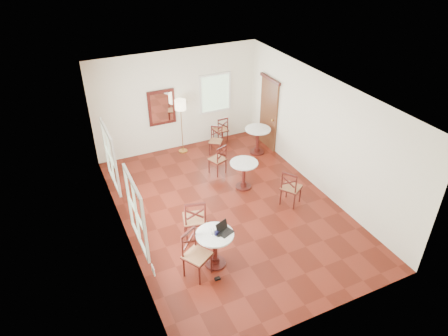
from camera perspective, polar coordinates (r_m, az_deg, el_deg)
name	(u,v)px	position (r m, az deg, el deg)	size (l,w,h in m)	color
ground	(229,208)	(10.04, 0.73, -5.67)	(7.00, 7.00, 0.00)	#621B10
room_shell	(222,136)	(9.20, -0.27, 4.54)	(5.02, 7.02, 3.01)	white
cafe_table_near	(215,246)	(8.30, -1.27, -10.80)	(0.76, 0.76, 0.81)	#471611
cafe_table_mid	(244,172)	(10.53, 2.78, -0.57)	(0.72, 0.72, 0.76)	#471611
cafe_table_back	(257,138)	(12.14, 4.70, 4.21)	(0.75, 0.75, 0.80)	#471611
chair_near_a	(195,219)	(8.88, -4.13, -7.13)	(0.61, 0.61, 1.09)	#471611
chair_near_b	(196,255)	(8.11, -3.93, -11.98)	(0.65, 0.65, 1.03)	#471611
chair_mid_a	(218,159)	(11.13, -0.84, 1.22)	(0.52, 0.52, 0.88)	#471611
chair_mid_b	(291,188)	(10.05, 9.33, -2.72)	(0.61, 0.61, 0.96)	#471611
chair_back_a	(221,130)	(12.72, -0.45, 5.39)	(0.43, 0.43, 0.88)	#471611
chair_back_b	(216,141)	(12.12, -1.15, 3.85)	(0.54, 0.54, 0.84)	#471611
floor_lamp	(181,108)	(11.84, -6.09, 8.28)	(0.32, 0.32, 1.66)	#BF8C3F
laptop	(224,230)	(8.10, -0.01, -8.63)	(0.36, 0.33, 0.21)	black
mouse	(219,236)	(8.02, -0.75, -9.45)	(0.10, 0.06, 0.04)	black
navy_mug	(216,233)	(8.04, -1.08, -9.07)	(0.11, 0.07, 0.09)	black
water_glass	(213,232)	(8.06, -1.59, -8.90)	(0.07, 0.07, 0.11)	white
power_adapter	(217,279)	(8.33, -0.93, -15.20)	(0.11, 0.07, 0.04)	black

